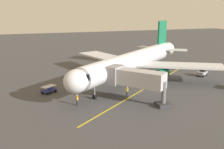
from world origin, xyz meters
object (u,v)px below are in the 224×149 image
(airplane, at_px, (133,61))
(ground_crew_wing_walker, at_px, (127,91))
(ground_crew_marshaller, at_px, (77,100))
(tug_portside, at_px, (202,73))
(jet_bridge, at_px, (131,78))
(baggage_cart_rear_apron, at_px, (49,89))
(box_truck_starboard_side, at_px, (142,61))

(airplane, height_order, ground_crew_wing_walker, airplane)
(airplane, distance_m, ground_crew_marshaller, 18.00)
(tug_portside, bearing_deg, jet_bridge, 25.66)
(tug_portside, xyz_separation_m, baggage_cart_rear_apron, (33.19, 1.90, -0.05))
(ground_crew_marshaller, bearing_deg, jet_bridge, 177.75)
(airplane, bearing_deg, tug_portside, 175.32)
(ground_crew_wing_walker, bearing_deg, baggage_cart_rear_apron, -26.44)
(jet_bridge, xyz_separation_m, box_truck_starboard_side, (-12.54, -23.08, -2.38))
(jet_bridge, height_order, box_truck_starboard_side, jet_bridge)
(airplane, distance_m, jet_bridge, 12.50)
(jet_bridge, height_order, ground_crew_marshaller, jet_bridge)
(ground_crew_marshaller, bearing_deg, baggage_cart_rear_apron, -65.99)
(jet_bridge, distance_m, ground_crew_wing_walker, 3.51)
(airplane, distance_m, tug_portside, 16.21)
(box_truck_starboard_side, bearing_deg, airplane, 57.80)
(ground_crew_wing_walker, xyz_separation_m, baggage_cart_rear_apron, (12.41, -6.17, -0.23))
(tug_portside, distance_m, box_truck_starboard_side, 15.52)
(ground_crew_wing_walker, height_order, box_truck_starboard_side, box_truck_starboard_side)
(ground_crew_wing_walker, height_order, tug_portside, ground_crew_wing_walker)
(jet_bridge, relative_size, ground_crew_wing_walker, 5.84)
(jet_bridge, height_order, tug_portside, jet_bridge)
(baggage_cart_rear_apron, bearing_deg, ground_crew_marshaller, 114.01)
(jet_bridge, bearing_deg, ground_crew_marshaller, -2.25)
(ground_crew_marshaller, height_order, ground_crew_wing_walker, same)
(airplane, xyz_separation_m, tug_portside, (-15.81, 1.30, -3.30))
(airplane, xyz_separation_m, jet_bridge, (5.17, 11.37, -0.24))
(ground_crew_marshaller, xyz_separation_m, baggage_cart_rear_apron, (3.49, -7.84, -0.23))
(tug_portside, bearing_deg, box_truck_starboard_side, -57.02)
(jet_bridge, bearing_deg, ground_crew_wing_walker, -95.77)
(ground_crew_wing_walker, distance_m, tug_portside, 22.29)
(ground_crew_wing_walker, bearing_deg, jet_bridge, 84.23)
(ground_crew_wing_walker, xyz_separation_m, box_truck_starboard_side, (-12.34, -21.08, 0.50))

